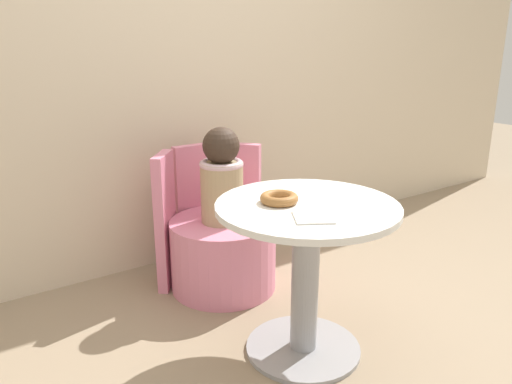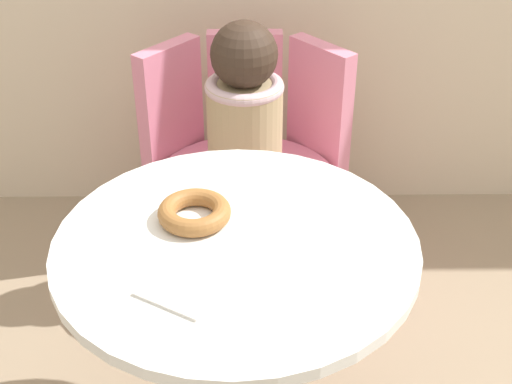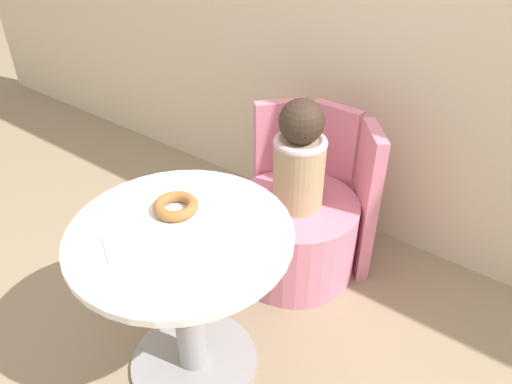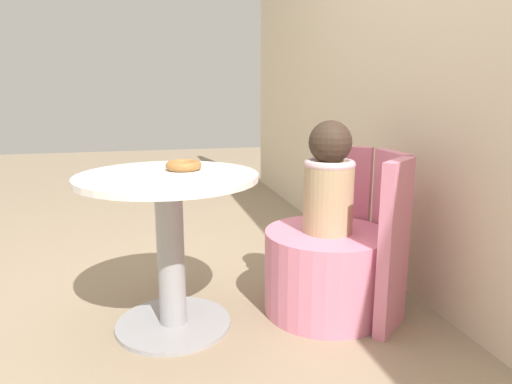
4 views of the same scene
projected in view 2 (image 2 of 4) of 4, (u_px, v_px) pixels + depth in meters
round_table at (237, 322)px, 1.45m from camera, size 0.69×0.69×0.63m
tub_chair at (246, 230)px, 2.13m from camera, size 0.53×0.53×0.36m
booth_backrest at (246, 145)px, 2.23m from camera, size 0.63×0.23×0.69m
child_figure at (245, 109)px, 1.91m from camera, size 0.21×0.21×0.47m
donut at (194, 212)px, 1.39m from camera, size 0.14×0.14×0.04m
paper_napkin at (186, 285)px, 1.23m from camera, size 0.18×0.18×0.01m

